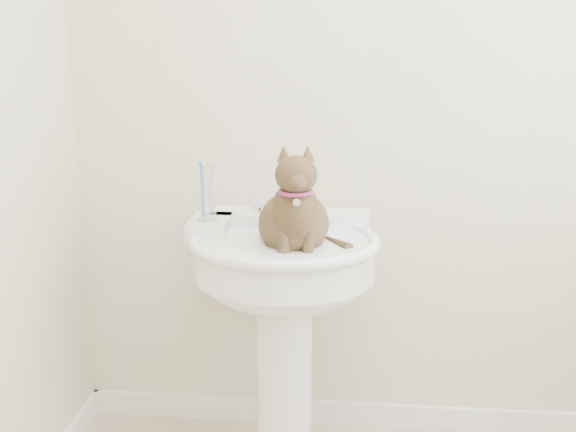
# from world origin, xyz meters

# --- Properties ---
(wall_back) EXTENTS (2.20, 0.00, 2.50)m
(wall_back) POSITION_xyz_m (0.00, 1.10, 1.25)
(wall_back) COLOR beige
(wall_back) RESTS_ON ground
(baseboard_back) EXTENTS (2.20, 0.02, 0.09)m
(baseboard_back) POSITION_xyz_m (0.00, 1.09, 0.04)
(baseboard_back) COLOR white
(baseboard_back) RESTS_ON floor
(pedestal_sink) EXTENTS (0.61, 0.60, 0.84)m
(pedestal_sink) POSITION_xyz_m (-0.34, 0.81, 0.66)
(pedestal_sink) COLOR white
(pedestal_sink) RESTS_ON floor
(faucet) EXTENTS (0.28, 0.12, 0.14)m
(faucet) POSITION_xyz_m (-0.34, 0.96, 0.88)
(faucet) COLOR silver
(faucet) RESTS_ON pedestal_sink
(soap_bar) EXTENTS (0.09, 0.06, 0.03)m
(soap_bar) POSITION_xyz_m (-0.26, 1.04, 0.85)
(soap_bar) COLOR #F7A62C
(soap_bar) RESTS_ON pedestal_sink
(toothbrush_cup) EXTENTS (0.07, 0.07, 0.18)m
(toothbrush_cup) POSITION_xyz_m (-0.59, 0.85, 0.89)
(toothbrush_cup) COLOR silver
(toothbrush_cup) RESTS_ON pedestal_sink
(cat) EXTENTS (0.24, 0.30, 0.43)m
(cat) POSITION_xyz_m (-0.31, 0.75, 0.89)
(cat) COLOR #4C3E1F
(cat) RESTS_ON pedestal_sink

